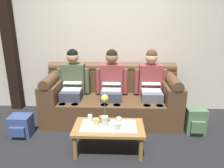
% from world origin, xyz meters
% --- Properties ---
extents(ground_plane, '(14.00, 14.00, 0.00)m').
position_xyz_m(ground_plane, '(0.00, 0.00, 0.00)').
color(ground_plane, black).
extents(back_wall_patterned, '(6.00, 0.12, 2.90)m').
position_xyz_m(back_wall_patterned, '(0.00, 1.70, 1.45)').
color(back_wall_patterned, beige).
rests_on(back_wall_patterned, ground_plane).
extents(timber_pillar, '(0.20, 0.20, 2.90)m').
position_xyz_m(timber_pillar, '(-1.88, 1.58, 1.45)').
color(timber_pillar, black).
rests_on(timber_pillar, ground_plane).
extents(couch, '(2.27, 0.88, 0.96)m').
position_xyz_m(couch, '(-0.00, 1.17, 0.37)').
color(couch, '#513823').
rests_on(couch, ground_plane).
extents(person_left, '(0.56, 0.67, 1.22)m').
position_xyz_m(person_left, '(-0.67, 1.17, 0.66)').
color(person_left, '#383D4C').
rests_on(person_left, ground_plane).
extents(person_middle, '(0.56, 0.67, 1.22)m').
position_xyz_m(person_middle, '(0.00, 1.17, 0.66)').
color(person_middle, '#383D4C').
rests_on(person_middle, ground_plane).
extents(person_right, '(0.56, 0.67, 1.22)m').
position_xyz_m(person_right, '(0.67, 1.17, 0.66)').
color(person_right, '#595B66').
rests_on(person_right, ground_plane).
extents(coffee_table, '(0.93, 0.51, 0.37)m').
position_xyz_m(coffee_table, '(0.00, 0.21, 0.31)').
color(coffee_table, olive).
rests_on(coffee_table, ground_plane).
extents(flower_vase, '(0.10, 0.10, 0.45)m').
position_xyz_m(flower_vase, '(-0.05, 0.17, 0.59)').
color(flower_vase, silver).
rests_on(flower_vase, coffee_table).
extents(cup_near_left, '(0.07, 0.07, 0.10)m').
position_xyz_m(cup_near_left, '(0.11, 0.10, 0.42)').
color(cup_near_left, silver).
rests_on(cup_near_left, coffee_table).
extents(cup_near_right, '(0.06, 0.06, 0.10)m').
position_xyz_m(cup_near_right, '(-0.26, 0.31, 0.42)').
color(cup_near_right, white).
rests_on(cup_near_right, coffee_table).
extents(cup_far_center, '(0.06, 0.06, 0.09)m').
position_xyz_m(cup_far_center, '(-0.10, 0.29, 0.41)').
color(cup_far_center, '#B26633').
rests_on(cup_far_center, coffee_table).
extents(cup_far_left, '(0.07, 0.07, 0.12)m').
position_xyz_m(cup_far_left, '(0.13, 0.19, 0.43)').
color(cup_far_left, white).
rests_on(cup_far_left, coffee_table).
extents(cup_far_right, '(0.07, 0.07, 0.09)m').
position_xyz_m(cup_far_right, '(-0.17, 0.22, 0.41)').
color(cup_far_right, '#DBB77A').
rests_on(cup_far_right, coffee_table).
extents(backpack_right, '(0.29, 0.27, 0.41)m').
position_xyz_m(backpack_right, '(1.32, 0.70, 0.20)').
color(backpack_right, '#4C6B4C').
rests_on(backpack_right, ground_plane).
extents(backpack_left, '(0.31, 0.29, 0.32)m').
position_xyz_m(backpack_left, '(-1.35, 0.53, 0.16)').
color(backpack_left, '#33477A').
rests_on(backpack_left, ground_plane).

